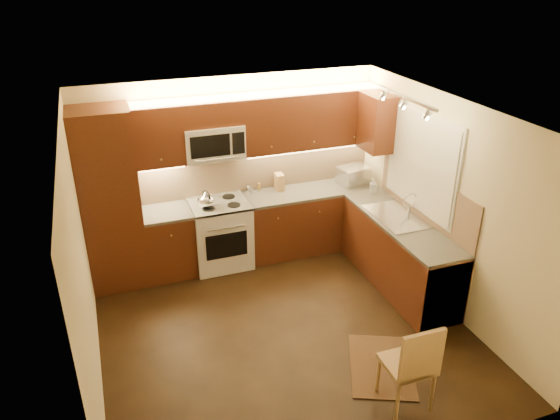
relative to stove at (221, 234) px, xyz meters
name	(u,v)px	position (x,y,z in m)	size (l,w,h in m)	color
floor	(284,330)	(0.30, -1.68, -0.46)	(4.00, 4.00, 0.01)	black
ceiling	(285,116)	(0.30, -1.68, 2.04)	(4.00, 4.00, 0.01)	beige
wall_back	(233,168)	(0.30, 0.32, 0.79)	(4.00, 0.01, 2.50)	beige
wall_front	(381,357)	(0.30, -3.67, 0.79)	(4.00, 0.01, 2.50)	beige
wall_left	(82,268)	(-1.70, -1.68, 0.79)	(0.01, 4.00, 2.50)	beige
wall_right	(447,206)	(2.30, -1.68, 0.79)	(0.01, 4.00, 2.50)	beige
pantry	(110,201)	(-1.35, 0.02, 0.69)	(0.70, 0.60, 2.30)	#43180E
base_cab_back_left	(169,243)	(-0.69, 0.02, -0.03)	(0.62, 0.60, 0.86)	#43180E
counter_back_left	(166,213)	(-0.69, 0.02, 0.42)	(0.62, 0.60, 0.04)	#3E3B38
base_cab_back_right	(311,220)	(1.34, 0.02, -0.03)	(1.92, 0.60, 0.86)	#43180E
counter_back_right	(312,191)	(1.34, 0.02, 0.42)	(1.92, 0.60, 0.04)	#3E3B38
base_cab_right	(399,255)	(2.00, -1.28, -0.03)	(0.60, 2.00, 0.86)	#43180E
counter_right	(402,223)	(2.00, -1.28, 0.42)	(0.60, 2.00, 0.04)	#3E3B38
dishwasher	(431,284)	(2.00, -1.98, -0.03)	(0.58, 0.60, 0.84)	silver
backsplash_back	(258,169)	(0.65, 0.31, 0.74)	(3.30, 0.02, 0.60)	tan
backsplash_right	(426,197)	(2.29, -1.28, 0.74)	(0.02, 2.00, 0.60)	tan
upper_cab_back_left	(157,135)	(-0.69, 0.15, 1.42)	(0.62, 0.35, 0.75)	#43180E
upper_cab_back_right	(310,120)	(1.34, 0.15, 1.42)	(1.92, 0.35, 0.75)	#43180E
upper_cab_bridge	(211,113)	(0.00, 0.15, 1.63)	(0.76, 0.35, 0.31)	#43180E
upper_cab_right_corner	(378,122)	(2.12, -0.28, 1.42)	(0.35, 0.50, 0.75)	#43180E
stove	(221,234)	(0.00, 0.00, 0.00)	(0.76, 0.65, 0.92)	silver
microwave	(213,142)	(0.00, 0.14, 1.26)	(0.76, 0.38, 0.44)	silver
window_frame	(422,162)	(2.29, -1.12, 1.14)	(0.03, 1.44, 1.24)	silver
window_blinds	(421,162)	(2.27, -1.12, 1.14)	(0.02, 1.36, 1.16)	silver
sink	(397,212)	(2.00, -1.12, 0.52)	(0.52, 0.86, 0.15)	silver
faucet	(410,204)	(2.18, -1.12, 0.59)	(0.20, 0.04, 0.30)	silver
track_light_bar	(405,97)	(1.85, -1.27, 2.00)	(0.04, 1.20, 0.03)	silver
kettle	(207,199)	(-0.18, -0.08, 0.58)	(0.21, 0.21, 0.24)	silver
toaster_oven	(353,175)	(1.98, 0.04, 0.56)	(0.41, 0.31, 0.25)	silver
knife_block	(279,182)	(0.91, 0.18, 0.56)	(0.11, 0.17, 0.23)	#A8784C
spice_jar_a	(249,188)	(0.49, 0.26, 0.49)	(0.05, 0.05, 0.10)	silver
spice_jar_b	(259,187)	(0.64, 0.26, 0.49)	(0.04, 0.04, 0.10)	olive
spice_jar_c	(251,191)	(0.51, 0.18, 0.49)	(0.05, 0.05, 0.09)	silver
spice_jar_d	(279,188)	(0.89, 0.15, 0.48)	(0.05, 0.05, 0.09)	#A98232
soap_bottle	(373,186)	(2.10, -0.34, 0.54)	(0.09, 0.09, 0.19)	#BAB9BE
rug	(381,366)	(1.05, -2.58, -0.45)	(0.63, 0.95, 0.01)	black
dining_chair	(407,362)	(1.00, -3.06, 0.02)	(0.42, 0.42, 0.96)	#A8784C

